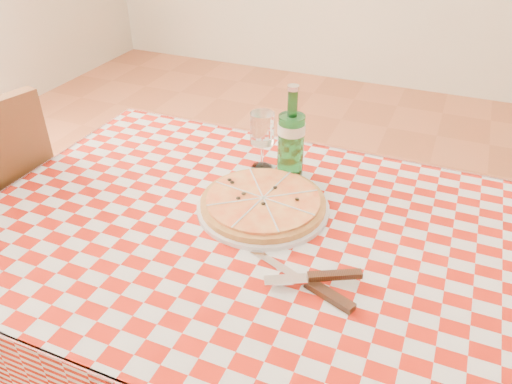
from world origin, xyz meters
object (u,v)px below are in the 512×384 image
(water_bottle, at_px, (291,133))
(pizza_plate, at_px, (263,202))
(dining_table, at_px, (254,262))
(wine_glass, at_px, (262,142))

(water_bottle, bearing_deg, pizza_plate, -92.46)
(dining_table, height_order, water_bottle, water_bottle)
(dining_table, height_order, wine_glass, wine_glass)
(dining_table, relative_size, water_bottle, 4.77)
(dining_table, relative_size, pizza_plate, 3.79)
(pizza_plate, height_order, wine_glass, wine_glass)
(pizza_plate, bearing_deg, dining_table, -82.36)
(pizza_plate, relative_size, water_bottle, 1.26)
(pizza_plate, xyz_separation_m, wine_glass, (-0.08, 0.18, 0.06))
(dining_table, distance_m, water_bottle, 0.34)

